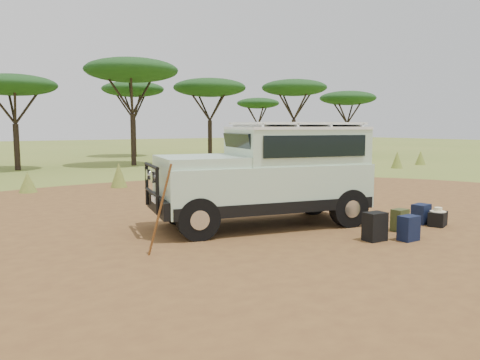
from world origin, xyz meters
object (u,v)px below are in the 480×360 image
backpack_navy (409,228)px  hard_case (438,219)px  backpack_olive (400,220)px  safari_vehicle (269,176)px  backpack_black (375,227)px  duffel_navy (421,214)px  walking_staff (160,210)px

backpack_navy → hard_case: 1.77m
backpack_olive → backpack_navy: bearing=-135.6°
safari_vehicle → backpack_navy: bearing=-50.0°
backpack_black → backpack_olive: bearing=17.8°
safari_vehicle → backpack_navy: size_ratio=10.14×
backpack_olive → hard_case: backpack_olive is taller
backpack_olive → hard_case: 1.14m
duffel_navy → backpack_black: bearing=-176.5°
walking_staff → duffel_navy: walking_staff is taller
backpack_navy → walking_staff: bearing=159.2°
backpack_olive → safari_vehicle: bearing=129.3°
safari_vehicle → duffel_navy: bearing=-18.7°
walking_staff → backpack_olive: size_ratio=3.47×
walking_staff → hard_case: bearing=-60.7°
backpack_olive → hard_case: bearing=-11.7°
hard_case → backpack_black: bearing=162.7°
safari_vehicle → duffel_navy: 3.60m
backpack_olive → duffel_navy: bearing=7.5°
backpack_olive → backpack_black: bearing=-170.1°
backpack_navy → duffel_navy: size_ratio=1.09×
duffel_navy → backpack_navy: bearing=-161.3°
walking_staff → hard_case: size_ratio=3.57×
backpack_black → hard_case: 2.25m
safari_vehicle → hard_case: (3.07, -2.19, -0.95)m
walking_staff → backpack_navy: bearing=-70.4°
backpack_black → safari_vehicle: bearing=113.2°
safari_vehicle → walking_staff: size_ratio=3.05×
safari_vehicle → backpack_navy: 3.13m
safari_vehicle → backpack_black: size_ratio=8.89×
safari_vehicle → backpack_black: safari_vehicle is taller
safari_vehicle → backpack_olive: safari_vehicle is taller
safari_vehicle → hard_case: size_ratio=10.89×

